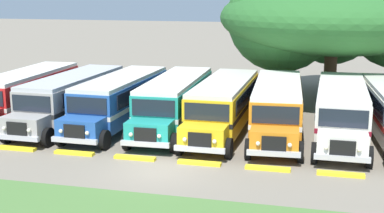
# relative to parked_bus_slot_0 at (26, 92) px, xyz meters

# --- Properties ---
(ground_plane) EXTENTS (220.00, 220.00, 0.00)m
(ground_plane) POSITION_rel_parked_bus_slot_0_xyz_m (10.99, -7.66, -1.58)
(ground_plane) COLOR slate
(parked_bus_slot_0) EXTENTS (2.91, 10.87, 2.82)m
(parked_bus_slot_0) POSITION_rel_parked_bus_slot_0_xyz_m (0.00, 0.00, 0.00)
(parked_bus_slot_0) COLOR red
(parked_bus_slot_0) RESTS_ON ground_plane
(parked_bus_slot_1) EXTENTS (2.92, 10.87, 2.82)m
(parked_bus_slot_1) POSITION_rel_parked_bus_slot_0_xyz_m (3.42, -0.65, 0.00)
(parked_bus_slot_1) COLOR #9E9993
(parked_bus_slot_1) RESTS_ON ground_plane
(parked_bus_slot_2) EXTENTS (2.88, 10.86, 2.82)m
(parked_bus_slot_2) POSITION_rel_parked_bus_slot_0_xyz_m (6.37, -0.42, 0.00)
(parked_bus_slot_2) COLOR #23519E
(parked_bus_slot_2) RESTS_ON ground_plane
(parked_bus_slot_3) EXTENTS (2.96, 10.88, 2.82)m
(parked_bus_slot_3) POSITION_rel_parked_bus_slot_0_xyz_m (9.60, -0.15, 0.00)
(parked_bus_slot_3) COLOR teal
(parked_bus_slot_3) RESTS_ON ground_plane
(parked_bus_slot_4) EXTENTS (2.72, 10.84, 2.82)m
(parked_bus_slot_4) POSITION_rel_parked_bus_slot_0_xyz_m (12.50, -0.37, 0.00)
(parked_bus_slot_4) COLOR yellow
(parked_bus_slot_4) RESTS_ON ground_plane
(parked_bus_slot_5) EXTENTS (3.30, 10.93, 2.82)m
(parked_bus_slot_5) POSITION_rel_parked_bus_slot_0_xyz_m (15.44, -0.18, 0.00)
(parked_bus_slot_5) COLOR orange
(parked_bus_slot_5) RESTS_ON ground_plane
(parked_bus_slot_6) EXTENTS (2.73, 10.85, 2.82)m
(parked_bus_slot_6) POSITION_rel_parked_bus_slot_0_xyz_m (18.82, -0.12, 0.00)
(parked_bus_slot_6) COLOR silver
(parked_bus_slot_6) RESTS_ON ground_plane
(curb_wheelstop_1) EXTENTS (2.00, 0.36, 0.15)m
(curb_wheelstop_1) POSITION_rel_parked_bus_slot_0_xyz_m (3.24, -6.44, -1.51)
(curb_wheelstop_1) COLOR yellow
(curb_wheelstop_1) RESTS_ON ground_plane
(curb_wheelstop_2) EXTENTS (2.00, 0.36, 0.15)m
(curb_wheelstop_2) POSITION_rel_parked_bus_slot_0_xyz_m (6.34, -6.44, -1.51)
(curb_wheelstop_2) COLOR yellow
(curb_wheelstop_2) RESTS_ON ground_plane
(curb_wheelstop_3) EXTENTS (2.00, 0.36, 0.15)m
(curb_wheelstop_3) POSITION_rel_parked_bus_slot_0_xyz_m (9.44, -6.44, -1.51)
(curb_wheelstop_3) COLOR yellow
(curb_wheelstop_3) RESTS_ON ground_plane
(curb_wheelstop_4) EXTENTS (2.00, 0.36, 0.15)m
(curb_wheelstop_4) POSITION_rel_parked_bus_slot_0_xyz_m (12.54, -6.44, -1.51)
(curb_wheelstop_4) COLOR yellow
(curb_wheelstop_4) RESTS_ON ground_plane
(curb_wheelstop_5) EXTENTS (2.00, 0.36, 0.15)m
(curb_wheelstop_5) POSITION_rel_parked_bus_slot_0_xyz_m (15.65, -6.44, -1.51)
(curb_wheelstop_5) COLOR yellow
(curb_wheelstop_5) RESTS_ON ground_plane
(curb_wheelstop_6) EXTENTS (2.00, 0.36, 0.15)m
(curb_wheelstop_6) POSITION_rel_parked_bus_slot_0_xyz_m (18.75, -6.44, -1.51)
(curb_wheelstop_6) COLOR yellow
(curb_wheelstop_6) RESTS_ON ground_plane
(broad_shade_tree) EXTENTS (15.85, 16.04, 9.75)m
(broad_shade_tree) POSITION_rel_parked_bus_slot_0_xyz_m (18.30, 10.23, 4.28)
(broad_shade_tree) COLOR brown
(broad_shade_tree) RESTS_ON ground_plane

